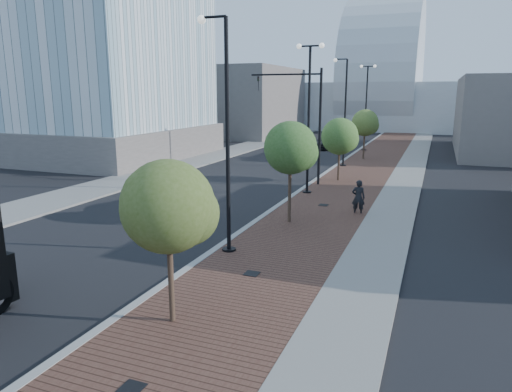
% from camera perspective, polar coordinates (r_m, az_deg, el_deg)
% --- Properties ---
extents(sidewalk, '(7.00, 140.00, 0.12)m').
position_cam_1_polar(sidewalk, '(47.00, 15.49, 4.39)').
color(sidewalk, '#4C2D23').
rests_on(sidewalk, ground).
extents(concrete_strip, '(2.40, 140.00, 0.13)m').
position_cam_1_polar(concrete_strip, '(46.81, 18.78, 4.15)').
color(concrete_strip, slate).
rests_on(concrete_strip, ground).
extents(curb, '(0.30, 140.00, 0.14)m').
position_cam_1_polar(curb, '(47.47, 11.28, 4.70)').
color(curb, gray).
rests_on(curb, ground).
extents(west_sidewalk, '(4.00, 140.00, 0.12)m').
position_cam_1_polar(west_sidewalk, '(51.33, -3.20, 5.49)').
color(west_sidewalk, slate).
rests_on(west_sidewalk, ground).
extents(white_sedan, '(3.58, 5.31, 1.66)m').
position_cam_1_polar(white_sedan, '(25.68, -10.63, -0.15)').
color(white_sedan, white).
rests_on(white_sedan, ground).
extents(dark_car_mid, '(2.29, 4.76, 1.31)m').
position_cam_1_polar(dark_car_mid, '(47.55, 4.52, 5.63)').
color(dark_car_mid, black).
rests_on(dark_car_mid, ground).
extents(dark_car_far, '(2.68, 5.33, 1.48)m').
position_cam_1_polar(dark_car_far, '(54.90, 8.62, 6.55)').
color(dark_car_far, black).
rests_on(dark_car_far, ground).
extents(pedestrian, '(0.74, 0.53, 1.90)m').
position_cam_1_polar(pedestrian, '(25.18, 12.45, -0.20)').
color(pedestrian, black).
rests_on(pedestrian, ground).
extents(streetlight_1, '(1.44, 0.56, 9.21)m').
position_cam_1_polar(streetlight_1, '(18.16, -3.83, 6.07)').
color(streetlight_1, black).
rests_on(streetlight_1, ground).
extents(streetlight_2, '(1.72, 0.56, 9.28)m').
position_cam_1_polar(streetlight_2, '(29.37, 6.47, 9.44)').
color(streetlight_2, black).
rests_on(streetlight_2, ground).
extents(streetlight_3, '(1.44, 0.56, 9.21)m').
position_cam_1_polar(streetlight_3, '(41.11, 10.70, 9.52)').
color(streetlight_3, black).
rests_on(streetlight_3, ground).
extents(streetlight_4, '(1.72, 0.56, 9.28)m').
position_cam_1_polar(streetlight_4, '(52.90, 13.34, 10.56)').
color(streetlight_4, black).
rests_on(streetlight_4, ground).
extents(traffic_mast, '(5.09, 0.20, 8.00)m').
position_cam_1_polar(traffic_mast, '(32.49, 6.32, 10.03)').
color(traffic_mast, black).
rests_on(traffic_mast, ground).
extents(tree_0, '(2.56, 2.54, 4.70)m').
position_cam_1_polar(tree_0, '(12.60, -10.53, -1.32)').
color(tree_0, '#382619').
rests_on(tree_0, ground).
extents(tree_1, '(2.58, 2.56, 5.08)m').
position_cam_1_polar(tree_1, '(22.48, 4.37, 5.89)').
color(tree_1, '#382619').
rests_on(tree_1, ground).
extents(tree_2, '(2.65, 2.64, 4.64)m').
position_cam_1_polar(tree_2, '(34.13, 10.33, 7.20)').
color(tree_2, '#382619').
rests_on(tree_2, ground).
extents(tree_3, '(2.56, 2.54, 4.84)m').
position_cam_1_polar(tree_3, '(45.91, 13.29, 8.72)').
color(tree_3, '#382619').
rests_on(tree_3, ground).
extents(tower_podium, '(19.00, 19.00, 3.00)m').
position_cam_1_polar(tower_podium, '(50.28, -18.68, 6.35)').
color(tower_podium, '#605956').
rests_on(tower_podium, ground).
extents(convention_center, '(50.00, 30.00, 50.00)m').
position_cam_1_polar(convention_center, '(91.90, 15.33, 11.92)').
color(convention_center, '#B2BABD').
rests_on(convention_center, ground).
extents(commercial_block_nw, '(14.00, 20.00, 10.00)m').
position_cam_1_polar(commercial_block_nw, '(72.08, -1.70, 11.49)').
color(commercial_block_nw, '#665F5B').
rests_on(commercial_block_nw, ground).
extents(utility_cover_0, '(0.50, 0.50, 0.02)m').
position_cam_1_polar(utility_cover_0, '(11.24, -14.99, -21.79)').
color(utility_cover_0, black).
rests_on(utility_cover_0, sidewalk).
extents(utility_cover_1, '(0.50, 0.50, 0.02)m').
position_cam_1_polar(utility_cover_1, '(16.67, -0.53, -9.49)').
color(utility_cover_1, black).
rests_on(utility_cover_1, sidewalk).
extents(utility_cover_2, '(0.50, 0.50, 0.02)m').
position_cam_1_polar(utility_cover_2, '(26.73, 8.29, -1.10)').
color(utility_cover_2, black).
rests_on(utility_cover_2, sidewalk).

